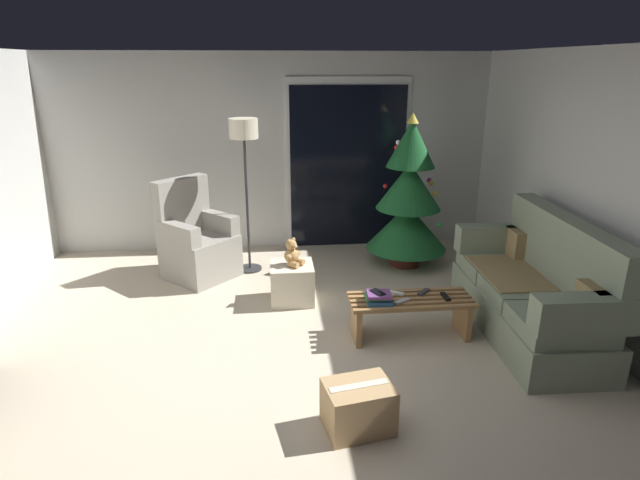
% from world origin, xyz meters
% --- Properties ---
extents(ground_plane, '(7.00, 7.00, 0.00)m').
position_xyz_m(ground_plane, '(0.00, 0.00, 0.00)').
color(ground_plane, beige).
extents(wall_back, '(5.72, 0.12, 2.50)m').
position_xyz_m(wall_back, '(0.00, 3.06, 1.25)').
color(wall_back, beige).
rests_on(wall_back, ground).
extents(wall_right, '(0.12, 6.00, 2.50)m').
position_xyz_m(wall_right, '(2.86, 0.00, 1.25)').
color(wall_right, beige).
rests_on(wall_right, ground).
extents(patio_door_frame, '(1.60, 0.02, 2.20)m').
position_xyz_m(patio_door_frame, '(0.98, 2.99, 1.10)').
color(patio_door_frame, silver).
rests_on(patio_door_frame, ground).
extents(patio_door_glass, '(1.50, 0.02, 2.10)m').
position_xyz_m(patio_door_glass, '(0.98, 2.97, 1.05)').
color(patio_door_glass, black).
rests_on(patio_door_glass, ground).
extents(couch, '(0.84, 1.96, 1.08)m').
position_xyz_m(couch, '(2.32, 0.39, 0.40)').
color(couch, gray).
rests_on(couch, ground).
extents(coffee_table, '(1.10, 0.40, 0.38)m').
position_xyz_m(coffee_table, '(1.19, 0.41, 0.25)').
color(coffee_table, '#9E7547').
rests_on(coffee_table, ground).
extents(remote_black, '(0.05, 0.16, 0.02)m').
position_xyz_m(remote_black, '(1.49, 0.39, 0.39)').
color(remote_black, black).
rests_on(remote_black, coffee_table).
extents(remote_graphite, '(0.14, 0.14, 0.02)m').
position_xyz_m(remote_graphite, '(1.32, 0.50, 0.39)').
color(remote_graphite, '#333338').
rests_on(remote_graphite, coffee_table).
extents(remote_silver, '(0.16, 0.11, 0.02)m').
position_xyz_m(remote_silver, '(1.08, 0.33, 0.39)').
color(remote_silver, '#ADADB2').
rests_on(remote_silver, coffee_table).
extents(remote_white, '(0.16, 0.12, 0.02)m').
position_xyz_m(remote_white, '(1.07, 0.51, 0.39)').
color(remote_white, silver).
rests_on(remote_white, coffee_table).
extents(book_stack, '(0.24, 0.20, 0.10)m').
position_xyz_m(book_stack, '(0.88, 0.35, 0.42)').
color(book_stack, '#285684').
rests_on(book_stack, coffee_table).
extents(cell_phone, '(0.12, 0.16, 0.01)m').
position_xyz_m(cell_phone, '(0.87, 0.35, 0.48)').
color(cell_phone, black).
rests_on(cell_phone, book_stack).
extents(christmas_tree, '(0.97, 0.97, 1.83)m').
position_xyz_m(christmas_tree, '(1.59, 2.15, 0.82)').
color(christmas_tree, '#4C1E19').
rests_on(christmas_tree, ground).
extents(armchair, '(0.97, 0.97, 1.13)m').
position_xyz_m(armchair, '(-0.90, 2.04, 0.40)').
color(armchair, gray).
rests_on(armchair, ground).
extents(floor_lamp, '(0.32, 0.32, 1.78)m').
position_xyz_m(floor_lamp, '(-0.31, 2.16, 1.51)').
color(floor_lamp, '#2D2D30').
rests_on(floor_lamp, ground).
extents(ottoman, '(0.44, 0.44, 0.40)m').
position_xyz_m(ottoman, '(0.16, 1.26, 0.20)').
color(ottoman, beige).
rests_on(ottoman, ground).
extents(teddy_bear_honey, '(0.22, 0.21, 0.29)m').
position_xyz_m(teddy_bear_honey, '(0.17, 1.25, 0.52)').
color(teddy_bear_honey, tan).
rests_on(teddy_bear_honey, ottoman).
extents(cardboard_box_taped_mid_floor, '(0.50, 0.41, 0.34)m').
position_xyz_m(cardboard_box_taped_mid_floor, '(0.51, -0.79, 0.17)').
color(cardboard_box_taped_mid_floor, tan).
rests_on(cardboard_box_taped_mid_floor, ground).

